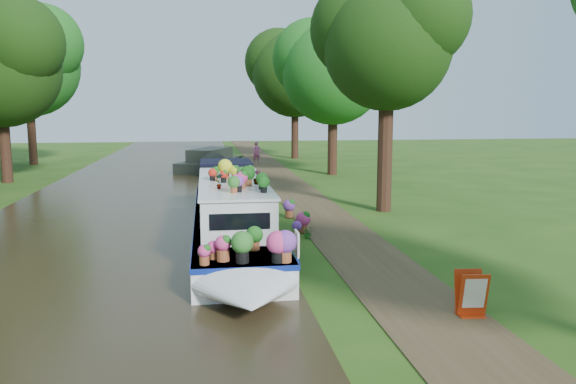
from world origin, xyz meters
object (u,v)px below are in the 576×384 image
Objects in this scene: sandwich_board at (471,296)px; pedestrian_pink at (257,153)px; plant_boat at (233,215)px; second_boat at (210,162)px.

sandwich_board is 0.56× the size of pedestrian_pink.
pedestrian_pink is at bearing 98.07° from sandwich_board.
plant_boat is at bearing 128.37° from sandwich_board.
sandwich_board is at bearing -55.93° from second_boat.
sandwich_board is at bearing -92.04° from pedestrian_pink.
sandwich_board is (4.20, -6.51, -0.43)m from plant_boat.
plant_boat reaches higher than second_boat.
plant_boat is 15.63× the size of sandwich_board.
pedestrian_pink is (-1.33, 30.12, 0.39)m from sandwich_board.
second_boat is 4.97× the size of pedestrian_pink.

